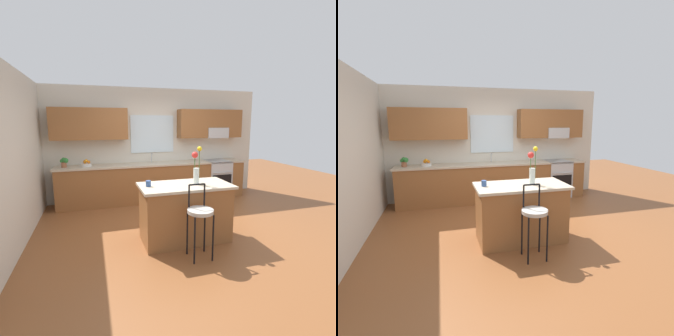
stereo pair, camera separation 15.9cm
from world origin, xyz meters
The scene contains 12 objects.
ground_plane centered at (0.00, 0.00, 0.00)m, with size 14.00×14.00×0.00m, color brown.
wall_left centered at (-2.56, 0.30, 1.35)m, with size 0.12×4.60×2.70m, color beige.
back_wall_assembly centered at (0.03, 1.99, 1.51)m, with size 5.60×0.50×2.70m.
counter_run centered at (0.00, 1.70, 0.47)m, with size 4.56×0.64×0.92m.
sink_faucet centered at (-0.06, 1.84, 1.06)m, with size 0.02×0.13×0.23m.
oven_range centered at (1.63, 1.68, 0.46)m, with size 0.60×0.64×0.92m.
kitchen_island centered at (-0.06, -0.50, 0.46)m, with size 1.45×0.75×0.92m.
bar_stool_near centered at (-0.06, -1.08, 0.64)m, with size 0.36×0.36×1.04m.
flower_vase centered at (0.10, -0.53, 1.19)m, with size 0.16×0.10×0.60m.
mug_ceramic centered at (-0.65, -0.45, 0.97)m, with size 0.08×0.08×0.09m, color #33518C.
fruit_bowl_oranges centered at (-1.58, 1.70, 0.97)m, with size 0.24×0.24×0.16m.
potted_plant_small centered at (-2.04, 1.70, 1.04)m, with size 0.18×0.12×0.21m.
Camera 1 is at (-1.44, -4.12, 1.88)m, focal length 26.97 mm.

